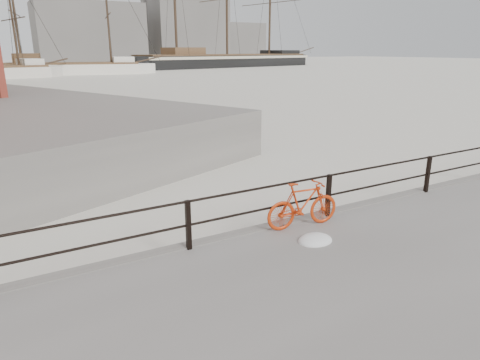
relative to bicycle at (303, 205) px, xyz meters
name	(u,v)px	position (x,y,z in m)	size (l,w,h in m)	color
ground	(419,202)	(4.41, 0.38, -0.87)	(400.00, 400.00, 0.00)	white
guardrail	(428,174)	(4.41, 0.23, -0.02)	(28.00, 0.10, 1.00)	black
bicycle	(303,205)	(0.00, 0.00, 0.00)	(1.71, 0.26, 1.03)	red
barque_black	(227,67)	(45.95, 88.72, -0.87)	(64.69, 21.17, 36.28)	black
schooner_mid	(69,74)	(6.74, 73.09, -0.87)	(31.39, 13.28, 22.36)	white
industrial_west	(89,33)	(24.41, 140.38, 8.13)	(32.00, 18.00, 18.00)	gray
industrial_mid	(186,27)	(59.41, 145.38, 11.13)	(26.00, 20.00, 24.00)	gray
industrial_east	(234,42)	(82.41, 150.38, 6.13)	(20.00, 16.00, 14.00)	gray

